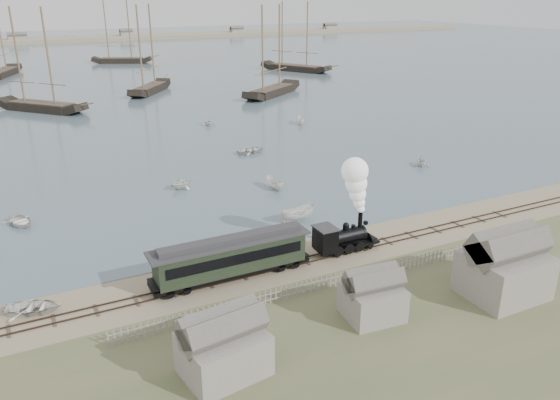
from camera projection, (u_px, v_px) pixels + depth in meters
name	position (u px, v px, depth m)	size (l,w,h in m)	color
ground	(275.00, 256.00, 49.40)	(600.00, 600.00, 0.00)	tan
harbor_water	(61.00, 60.00, 191.14)	(600.00, 336.00, 0.06)	#455863
rail_track	(285.00, 265.00, 47.72)	(120.00, 1.80, 0.16)	#3A291F
picket_fence_west	(239.00, 312.00, 40.83)	(19.00, 0.10, 1.20)	slate
picket_fence_east	(439.00, 262.00, 48.40)	(15.00, 0.10, 1.20)	slate
shed_left	(224.00, 372.00, 34.36)	(5.00, 4.00, 4.10)	slate
shed_mid	(371.00, 317.00, 40.24)	(4.00, 3.50, 3.60)	slate
shed_right	(500.00, 294.00, 43.20)	(6.00, 5.00, 5.10)	slate
far_spit	(41.00, 42.00, 257.86)	(500.00, 20.00, 1.80)	tan
locomotive	(355.00, 211.00, 49.30)	(6.77, 2.53, 8.44)	black
passenger_coach	(231.00, 256.00, 44.87)	(13.61, 2.62, 3.31)	black
beached_dinghy	(33.00, 307.00, 40.65)	(4.03, 2.88, 0.83)	silver
rowboat_0	(20.00, 221.00, 55.81)	(3.89, 2.78, 0.80)	silver
rowboat_1	(181.00, 182.00, 66.00)	(2.99, 2.58, 1.57)	silver
rowboat_2	(274.00, 184.00, 65.93)	(3.38, 1.27, 1.30)	silver
rowboat_3	(251.00, 150.00, 80.70)	(4.28, 3.05, 0.89)	silver
rowboat_4	(421.00, 161.00, 74.56)	(2.67, 2.30, 1.40)	silver
rowboat_5	(301.00, 120.00, 98.14)	(3.46, 1.30, 1.34)	silver
rowboat_7	(208.00, 121.00, 97.29)	(2.80, 2.42, 1.48)	silver
rowboat_8	(298.00, 213.00, 56.74)	(4.07, 1.53, 1.57)	silver
schooner_2	(34.00, 60.00, 105.64)	(20.21, 4.66, 20.00)	black
schooner_3	(147.00, 49.00, 125.42)	(18.14, 4.19, 20.00)	black
schooner_4	(272.00, 50.00, 122.43)	(20.79, 4.80, 20.00)	black
schooner_5	(296.00, 36.00, 160.85)	(22.73, 5.25, 20.00)	black
schooner_8	(119.00, 32.00, 178.58)	(19.29, 4.45, 20.00)	black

